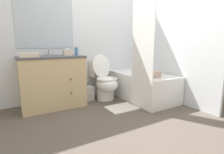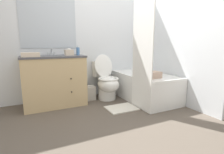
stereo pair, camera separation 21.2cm
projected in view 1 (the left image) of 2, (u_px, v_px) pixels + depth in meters
The scene contains 14 objects.
ground_plane at pixel (130, 123), 2.35m from camera, with size 14.00×14.00×0.00m, color brown.
wall_back at pixel (85, 33), 3.38m from camera, with size 8.00×0.06×2.50m.
wall_right at pixel (162, 33), 3.37m from camera, with size 0.05×2.47×2.50m.
vanity_cabinet at pixel (53, 81), 2.92m from camera, with size 1.02×0.59×0.86m.
sink_faucet at pixel (49, 53), 2.98m from camera, with size 0.14×0.12×0.12m.
toilet at pixel (105, 83), 3.34m from camera, with size 0.39×0.66×0.85m.
bathtub at pixel (142, 86), 3.40m from camera, with size 0.73×1.36×0.49m.
shower_curtain at pixel (142, 49), 2.71m from camera, with size 0.02×0.51×1.93m.
wastebasket at pixel (88, 93), 3.29m from camera, with size 0.20×0.17×0.27m.
tissue_box at pixel (68, 53), 2.95m from camera, with size 0.14×0.11×0.12m.
soap_dispenser at pixel (76, 51), 3.02m from camera, with size 0.06×0.06×0.16m.
hand_towel_folded at pixel (29, 55), 2.53m from camera, with size 0.26×0.17×0.06m.
bath_towel_folded at pixel (151, 74), 2.93m from camera, with size 0.30×0.19×0.11m.
bath_mat at pixel (122, 108), 2.89m from camera, with size 0.49×0.37×0.02m.
Camera 1 is at (-1.31, -1.77, 1.04)m, focal length 28.00 mm.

